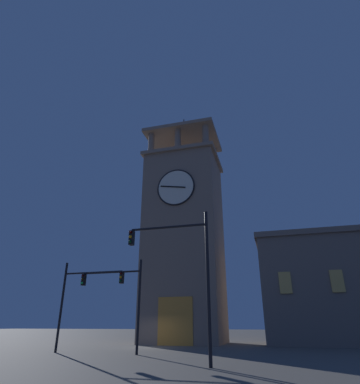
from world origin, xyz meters
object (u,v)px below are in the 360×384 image
clocktower (184,239)px  traffic_signal_near (82,292)px  traffic_signal_mid (183,261)px  traffic_signal_far (119,291)px

clocktower → traffic_signal_near: clocktower is taller
traffic_signal_near → clocktower: bearing=-107.8°
traffic_signal_mid → traffic_signal_far: (5.69, -4.97, -0.79)m
traffic_signal_near → traffic_signal_mid: bearing=149.1°
traffic_signal_near → traffic_signal_far: (-2.82, 0.12, -0.06)m
clocktower → traffic_signal_far: clocktower is taller
traffic_signal_far → traffic_signal_mid: bearing=138.9°
clocktower → traffic_signal_far: 14.00m
clocktower → traffic_signal_near: bearing=72.2°
traffic_signal_near → traffic_signal_far: 2.82m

